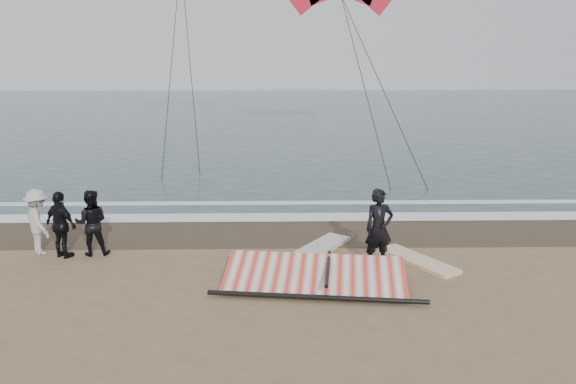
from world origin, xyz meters
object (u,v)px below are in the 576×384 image
(board_white, at_px, (418,260))
(man_main, at_px, (379,228))
(board_cream, at_px, (317,249))
(sail_rig, at_px, (311,276))

(board_white, bearing_deg, man_main, 160.26)
(man_main, bearing_deg, board_cream, 130.43)
(board_cream, height_order, sail_rig, sail_rig)
(man_main, height_order, board_cream, man_main)
(board_white, relative_size, board_cream, 0.89)
(man_main, relative_size, board_cream, 0.77)
(man_main, bearing_deg, board_white, -0.70)
(board_cream, xyz_separation_m, sail_rig, (-0.27, -2.13, 0.14))
(board_white, relative_size, sail_rig, 0.49)
(board_white, height_order, board_cream, board_cream)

